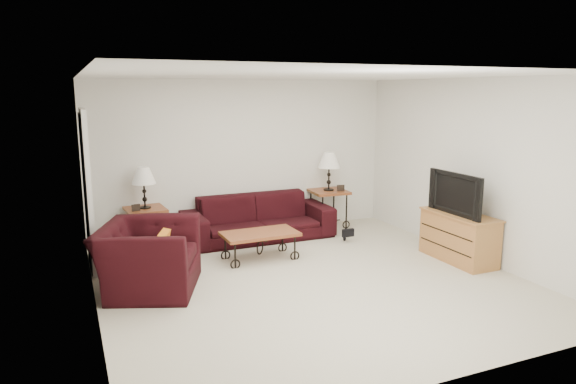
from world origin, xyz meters
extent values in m
plane|color=beige|center=(0.00, 0.00, 0.00)|extent=(5.00, 5.00, 0.00)
cube|color=white|center=(0.00, 2.50, 1.25)|extent=(5.00, 0.02, 2.50)
cube|color=white|center=(0.00, -2.50, 1.25)|extent=(5.00, 0.02, 2.50)
cube|color=white|center=(-2.50, 0.00, 1.25)|extent=(0.02, 5.00, 2.50)
cube|color=white|center=(2.50, 0.00, 1.25)|extent=(0.02, 5.00, 2.50)
plane|color=white|center=(0.00, 0.00, 2.50)|extent=(5.00, 5.00, 0.00)
cube|color=black|center=(-2.47, 1.65, 1.02)|extent=(0.08, 0.94, 2.04)
imported|color=black|center=(0.05, 2.02, 0.34)|extent=(2.35, 0.92, 0.69)
cube|color=brown|center=(-1.66, 2.20, 0.31)|extent=(0.60, 0.60, 0.61)
cube|color=brown|center=(1.40, 2.20, 0.33)|extent=(0.64, 0.64, 0.65)
cube|color=black|center=(-1.81, 2.05, 0.67)|extent=(0.12, 0.05, 0.10)
cube|color=black|center=(1.55, 2.05, 0.71)|extent=(0.13, 0.05, 0.11)
cube|color=brown|center=(-0.28, 1.03, 0.20)|extent=(1.05, 0.58, 0.39)
imported|color=black|center=(-1.88, 0.50, 0.40)|extent=(1.44, 1.52, 0.79)
cube|color=orange|center=(-1.72, 0.45, 0.52)|extent=(0.22, 0.37, 0.36)
cube|color=#B48142|center=(2.23, -0.10, 0.33)|extent=(0.46, 1.11, 0.67)
imported|color=black|center=(2.21, -0.10, 0.96)|extent=(0.13, 1.00, 0.57)
ellipsoid|color=black|center=(1.25, 1.36, 0.19)|extent=(0.33, 0.27, 0.38)
camera|label=1|loc=(-2.69, -5.54, 2.33)|focal=32.47mm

